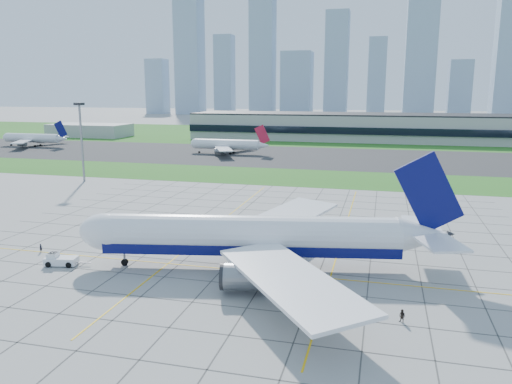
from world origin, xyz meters
TOP-DOWN VIEW (x-y plane):
  - ground at (0.00, 0.00)m, footprint 1400.00×1400.00m
  - grass_median at (0.00, 90.00)m, footprint 700.00×35.00m
  - asphalt_taxiway at (0.00, 145.00)m, footprint 700.00×75.00m
  - grass_far at (0.00, 255.00)m, footprint 700.00×145.00m
  - apron_markings at (0.43, 11.09)m, footprint 120.00×130.00m
  - terminal at (40.00, 229.87)m, footprint 260.00×43.00m
  - service_block at (-160.00, 210.00)m, footprint 50.00×25.00m
  - light_mast at (-70.00, 65.00)m, footprint 2.50×2.50m
  - city_skyline at (-8.71, 520.00)m, footprint 523.00×32.40m
  - airliner at (4.96, -0.48)m, footprint 63.44×63.69m
  - pushback_tug at (-27.68, -7.30)m, footprint 7.94×3.56m
  - crew_near at (-35.47, -2.05)m, footprint 0.54×0.67m
  - crew_far at (28.67, -15.20)m, footprint 1.10×1.04m
  - distant_jet_0 at (-155.67, 150.15)m, footprint 36.92×42.66m
  - distant_jet_1 at (-45.83, 145.55)m, footprint 36.48×42.66m

SIDE VIEW (x-z plane):
  - ground at x=0.00m, z-range 0.00..0.00m
  - apron_markings at x=0.43m, z-range 0.00..0.03m
  - grass_median at x=0.00m, z-range 0.00..0.04m
  - grass_far at x=0.00m, z-range 0.00..0.04m
  - asphalt_taxiway at x=0.00m, z-range 0.01..0.05m
  - crew_near at x=-35.47m, z-range 0.00..1.60m
  - crew_far at x=28.67m, z-range 0.00..1.79m
  - pushback_tug at x=-27.68m, z-range -0.12..2.06m
  - service_block at x=-160.00m, z-range 0.00..8.00m
  - distant_jet_1 at x=-45.83m, z-range -2.55..11.52m
  - distant_jet_0 at x=-155.67m, z-range -2.55..11.52m
  - airliner at x=4.96m, z-range -4.56..15.58m
  - terminal at x=40.00m, z-range -0.01..15.79m
  - light_mast at x=-70.00m, z-range 3.38..28.98m
  - city_skyline at x=-8.71m, z-range -20.91..139.09m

